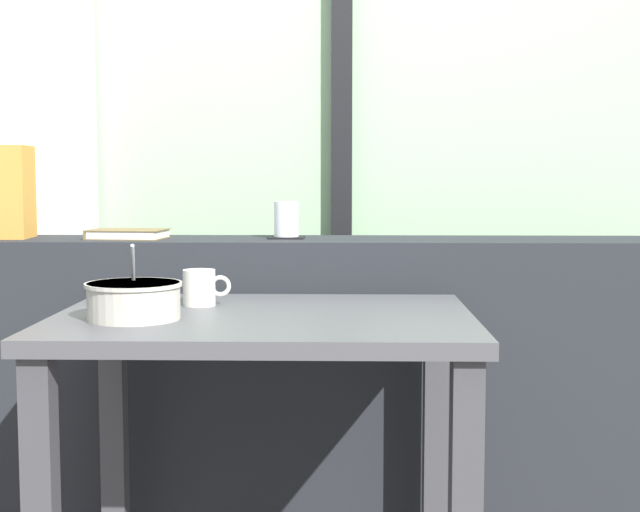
% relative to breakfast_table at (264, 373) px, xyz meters
% --- Properties ---
extents(outdoor_backdrop, '(4.80, 0.08, 2.80)m').
position_rel_breakfast_table_xyz_m(outdoor_backdrop, '(0.02, 1.19, 0.80)').
color(outdoor_backdrop, '#9EC699').
rests_on(outdoor_backdrop, ground).
extents(curtain_left_panel, '(0.56, 0.06, 2.50)m').
position_rel_breakfast_table_xyz_m(curtain_left_panel, '(-0.94, 1.09, 0.65)').
color(curtain_left_panel, white).
rests_on(curtain_left_panel, ground).
extents(window_divider_post, '(0.07, 0.05, 2.60)m').
position_rel_breakfast_table_xyz_m(window_divider_post, '(0.17, 1.12, 0.70)').
color(window_divider_post, black).
rests_on(window_divider_post, ground).
extents(dark_console_ledge, '(2.80, 0.30, 0.86)m').
position_rel_breakfast_table_xyz_m(dark_console_ledge, '(0.02, 0.55, -0.17)').
color(dark_console_ledge, '#23262B').
rests_on(dark_console_ledge, ground).
extents(breakfast_table, '(0.92, 0.67, 0.73)m').
position_rel_breakfast_table_xyz_m(breakfast_table, '(0.00, 0.00, 0.00)').
color(breakfast_table, '#414145').
rests_on(breakfast_table, ground).
extents(coaster_square, '(0.10, 0.10, 0.00)m').
position_rel_breakfast_table_xyz_m(coaster_square, '(0.02, 0.57, 0.26)').
color(coaster_square, black).
rests_on(coaster_square, dark_console_ledge).
extents(juice_glass, '(0.07, 0.07, 0.10)m').
position_rel_breakfast_table_xyz_m(juice_glass, '(0.02, 0.57, 0.31)').
color(juice_glass, white).
rests_on(juice_glass, coaster_square).
extents(closed_book, '(0.22, 0.16, 0.03)m').
position_rel_breakfast_table_xyz_m(closed_book, '(-0.43, 0.54, 0.27)').
color(closed_book, brown).
rests_on(closed_book, dark_console_ledge).
extents(soup_bowl, '(0.21, 0.21, 0.16)m').
position_rel_breakfast_table_xyz_m(soup_bowl, '(-0.27, -0.08, 0.17)').
color(soup_bowl, '#BCB7A8').
rests_on(soup_bowl, breakfast_table).
extents(fork_utensil, '(0.07, 0.17, 0.01)m').
position_rel_breakfast_table_xyz_m(fork_utensil, '(-0.36, 0.16, 0.14)').
color(fork_utensil, silver).
rests_on(fork_utensil, breakfast_table).
extents(ceramic_mug, '(0.11, 0.08, 0.08)m').
position_rel_breakfast_table_xyz_m(ceramic_mug, '(-0.16, 0.12, 0.18)').
color(ceramic_mug, silver).
rests_on(ceramic_mug, breakfast_table).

